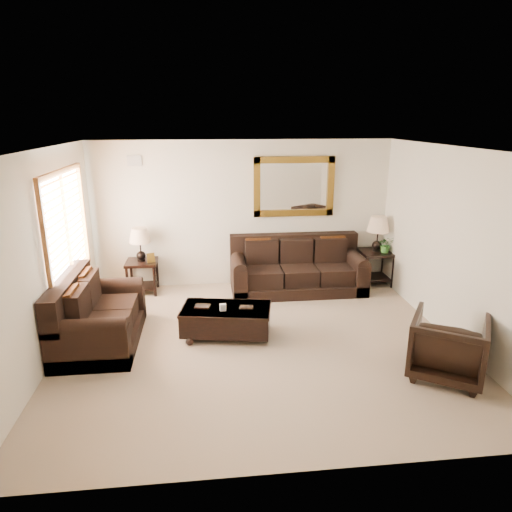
{
  "coord_description": "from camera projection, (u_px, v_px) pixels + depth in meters",
  "views": [
    {
      "loc": [
        -0.69,
        -5.81,
        3.07
      ],
      "look_at": [
        0.03,
        0.6,
        1.11
      ],
      "focal_mm": 32.0,
      "sensor_mm": 36.0,
      "label": 1
    }
  ],
  "objects": [
    {
      "name": "room",
      "position": [
        259.0,
        252.0,
        6.1
      ],
      "size": [
        5.51,
        5.01,
        2.71
      ],
      "color": "tan",
      "rests_on": "ground"
    },
    {
      "name": "window",
      "position": [
        67.0,
        227.0,
        6.61
      ],
      "size": [
        0.07,
        1.96,
        1.66
      ],
      "color": "white",
      "rests_on": "room"
    },
    {
      "name": "mirror",
      "position": [
        294.0,
        187.0,
        8.4
      ],
      "size": [
        1.5,
        0.06,
        1.1
      ],
      "color": "#522E10",
      "rests_on": "room"
    },
    {
      "name": "air_vent",
      "position": [
        134.0,
        161.0,
        7.96
      ],
      "size": [
        0.25,
        0.02,
        0.18
      ],
      "primitive_type": "cube",
      "color": "#999999",
      "rests_on": "room"
    },
    {
      "name": "sofa",
      "position": [
        297.0,
        271.0,
        8.42
      ],
      "size": [
        2.41,
        1.04,
        0.99
      ],
      "color": "black",
      "rests_on": "room"
    },
    {
      "name": "loveseat",
      "position": [
        96.0,
        319.0,
        6.4
      ],
      "size": [
        1.03,
        1.74,
        0.98
      ],
      "rotation": [
        0.0,
        0.0,
        1.57
      ],
      "color": "black",
      "rests_on": "room"
    },
    {
      "name": "end_table_left",
      "position": [
        141.0,
        251.0,
        8.14
      ],
      "size": [
        0.55,
        0.55,
        1.21
      ],
      "color": "black",
      "rests_on": "room"
    },
    {
      "name": "end_table_right",
      "position": [
        377.0,
        240.0,
        8.56
      ],
      "size": [
        0.6,
        0.6,
        1.32
      ],
      "color": "black",
      "rests_on": "room"
    },
    {
      "name": "coffee_table",
      "position": [
        226.0,
        318.0,
        6.64
      ],
      "size": [
        1.39,
        0.91,
        0.54
      ],
      "rotation": [
        0.0,
        0.0,
        -0.18
      ],
      "color": "black",
      "rests_on": "room"
    },
    {
      "name": "armchair",
      "position": [
        448.0,
        344.0,
        5.55
      ],
      "size": [
        1.14,
        1.12,
        0.87
      ],
      "primitive_type": "imported",
      "rotation": [
        0.0,
        0.0,
        2.57
      ],
      "color": "black",
      "rests_on": "floor"
    },
    {
      "name": "potted_plant",
      "position": [
        386.0,
        246.0,
        8.5
      ],
      "size": [
        0.3,
        0.33,
        0.24
      ],
      "primitive_type": "imported",
      "rotation": [
        0.0,
        0.0,
        -0.09
      ],
      "color": "#2A5F20",
      "rests_on": "end_table_right"
    }
  ]
}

